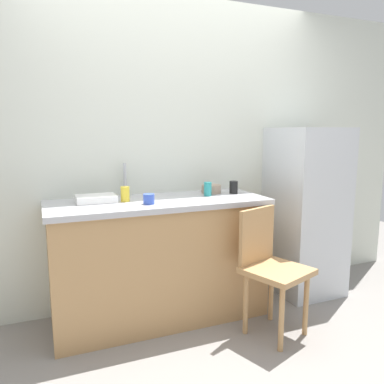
{
  "coord_description": "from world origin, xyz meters",
  "views": [
    {
      "loc": [
        -1.03,
        -2.01,
        1.44
      ],
      "look_at": [
        0.03,
        0.6,
        0.98
      ],
      "focal_mm": 35.41,
      "sensor_mm": 36.0,
      "label": 1
    }
  ],
  "objects_px": {
    "cup_teal": "(208,189)",
    "cup_yellow": "(125,194)",
    "chair": "(270,265)",
    "dish_tray": "(96,199)",
    "cup_blue": "(149,199)",
    "terracotta_bowl": "(211,189)",
    "cup_black": "(234,187)",
    "refrigerator": "(305,211)"
  },
  "relations": [
    {
      "from": "cup_teal",
      "to": "cup_black",
      "type": "relative_size",
      "value": 1.08
    },
    {
      "from": "dish_tray",
      "to": "terracotta_bowl",
      "type": "bearing_deg",
      "value": 3.27
    },
    {
      "from": "dish_tray",
      "to": "terracotta_bowl",
      "type": "relative_size",
      "value": 1.75
    },
    {
      "from": "dish_tray",
      "to": "cup_yellow",
      "type": "relative_size",
      "value": 2.56
    },
    {
      "from": "cup_yellow",
      "to": "cup_blue",
      "type": "xyz_separation_m",
      "value": [
        0.13,
        -0.16,
        -0.02
      ]
    },
    {
      "from": "dish_tray",
      "to": "cup_teal",
      "type": "xyz_separation_m",
      "value": [
        0.85,
        -0.06,
        0.03
      ]
    },
    {
      "from": "chair",
      "to": "cup_yellow",
      "type": "bearing_deg",
      "value": 129.59
    },
    {
      "from": "cup_black",
      "to": "cup_yellow",
      "type": "bearing_deg",
      "value": -178.6
    },
    {
      "from": "dish_tray",
      "to": "refrigerator",
      "type": "bearing_deg",
      "value": -2.31
    },
    {
      "from": "chair",
      "to": "cup_teal",
      "type": "bearing_deg",
      "value": 95.69
    },
    {
      "from": "chair",
      "to": "cup_yellow",
      "type": "xyz_separation_m",
      "value": [
        -0.9,
        0.53,
        0.48
      ]
    },
    {
      "from": "chair",
      "to": "cup_teal",
      "type": "relative_size",
      "value": 8.13
    },
    {
      "from": "chair",
      "to": "dish_tray",
      "type": "bearing_deg",
      "value": 132.09
    },
    {
      "from": "refrigerator",
      "to": "cup_black",
      "type": "xyz_separation_m",
      "value": [
        -0.7,
        0.04,
        0.25
      ]
    },
    {
      "from": "refrigerator",
      "to": "cup_teal",
      "type": "height_order",
      "value": "refrigerator"
    },
    {
      "from": "cup_teal",
      "to": "cup_yellow",
      "type": "bearing_deg",
      "value": 179.12
    },
    {
      "from": "chair",
      "to": "cup_black",
      "type": "relative_size",
      "value": 8.81
    },
    {
      "from": "cup_black",
      "to": "terracotta_bowl",
      "type": "bearing_deg",
      "value": 151.85
    },
    {
      "from": "dish_tray",
      "to": "chair",
      "type": "bearing_deg",
      "value": -27.88
    },
    {
      "from": "terracotta_bowl",
      "to": "cup_yellow",
      "type": "height_order",
      "value": "cup_yellow"
    },
    {
      "from": "cup_yellow",
      "to": "cup_teal",
      "type": "bearing_deg",
      "value": -0.88
    },
    {
      "from": "chair",
      "to": "cup_black",
      "type": "height_order",
      "value": "cup_black"
    },
    {
      "from": "cup_teal",
      "to": "cup_blue",
      "type": "distance_m",
      "value": 0.54
    },
    {
      "from": "dish_tray",
      "to": "cup_blue",
      "type": "distance_m",
      "value": 0.4
    },
    {
      "from": "cup_yellow",
      "to": "cup_black",
      "type": "relative_size",
      "value": 1.08
    },
    {
      "from": "chair",
      "to": "terracotta_bowl",
      "type": "xyz_separation_m",
      "value": [
        -0.16,
        0.64,
        0.46
      ]
    },
    {
      "from": "refrigerator",
      "to": "cup_teal",
      "type": "distance_m",
      "value": 0.98
    },
    {
      "from": "terracotta_bowl",
      "to": "refrigerator",
      "type": "bearing_deg",
      "value": -8.32
    },
    {
      "from": "dish_tray",
      "to": "cup_blue",
      "type": "xyz_separation_m",
      "value": [
        0.33,
        -0.21,
        0.01
      ]
    },
    {
      "from": "chair",
      "to": "terracotta_bowl",
      "type": "relative_size",
      "value": 5.57
    },
    {
      "from": "cup_teal",
      "to": "terracotta_bowl",
      "type": "bearing_deg",
      "value": 54.06
    },
    {
      "from": "cup_yellow",
      "to": "dish_tray",
      "type": "bearing_deg",
      "value": 164.79
    },
    {
      "from": "chair",
      "to": "cup_teal",
      "type": "height_order",
      "value": "cup_teal"
    },
    {
      "from": "cup_black",
      "to": "dish_tray",
      "type": "bearing_deg",
      "value": 178.3
    },
    {
      "from": "chair",
      "to": "cup_teal",
      "type": "distance_m",
      "value": 0.75
    },
    {
      "from": "chair",
      "to": "cup_yellow",
      "type": "relative_size",
      "value": 8.14
    },
    {
      "from": "terracotta_bowl",
      "to": "cup_black",
      "type": "relative_size",
      "value": 1.58
    },
    {
      "from": "dish_tray",
      "to": "cup_black",
      "type": "distance_m",
      "value": 1.1
    },
    {
      "from": "refrigerator",
      "to": "cup_yellow",
      "type": "distance_m",
      "value": 1.62
    },
    {
      "from": "dish_tray",
      "to": "cup_blue",
      "type": "height_order",
      "value": "cup_blue"
    },
    {
      "from": "cup_yellow",
      "to": "refrigerator",
      "type": "bearing_deg",
      "value": -0.64
    },
    {
      "from": "dish_tray",
      "to": "terracotta_bowl",
      "type": "distance_m",
      "value": 0.94
    }
  ]
}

